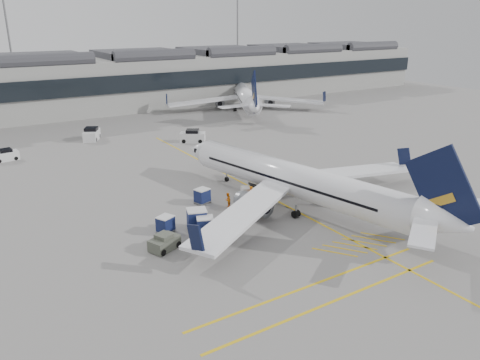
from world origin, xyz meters
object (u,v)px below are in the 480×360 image
baggage_cart_a (202,196)px  ramp_agent_a (251,195)px  belt_loader (254,194)px  ramp_agent_b (228,200)px  pushback_tug (164,242)px  airliner_main (299,181)px

baggage_cart_a → ramp_agent_a: ramp_agent_a is taller
belt_loader → ramp_agent_b: (-3.66, -0.31, 0.24)m
belt_loader → pushback_tug: belt_loader is taller
baggage_cart_a → pushback_tug: (-7.92, -7.88, -0.23)m
belt_loader → pushback_tug: size_ratio=1.55×
belt_loader → ramp_agent_b: belt_loader is taller
airliner_main → ramp_agent_b: bearing=135.9°
belt_loader → baggage_cart_a: size_ratio=2.52×
pushback_tug → belt_loader: bearing=0.8°
ramp_agent_a → ramp_agent_b: 2.84m
airliner_main → ramp_agent_b: airliner_main is taller
airliner_main → belt_loader: (-2.70, 4.38, -2.35)m
belt_loader → baggage_cart_a: 5.88m
baggage_cart_a → ramp_agent_a: (4.66, -2.74, 0.06)m
pushback_tug → airliner_main: bearing=-17.6°
ramp_agent_a → ramp_agent_b: ramp_agent_a is taller
baggage_cart_a → ramp_agent_b: 2.98m
belt_loader → ramp_agent_a: ramp_agent_a is taller
airliner_main → belt_loader: airliner_main is taller
airliner_main → pushback_tug: airliner_main is taller
baggage_cart_a → belt_loader: bearing=-36.5°
airliner_main → baggage_cart_a: (-8.22, 6.40, -2.01)m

